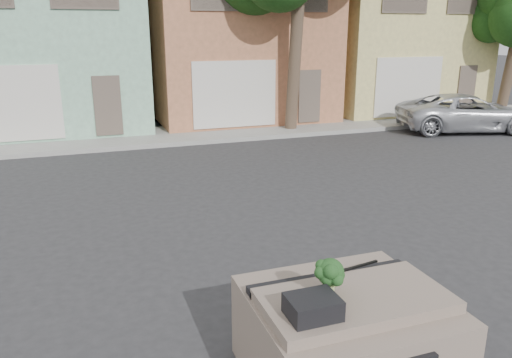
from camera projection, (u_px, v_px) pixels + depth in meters
ground_plane at (253, 264)px, 8.21m from camera, size 120.00×120.00×0.00m
sidewalk at (156, 137)px, 17.66m from camera, size 40.00×3.00×0.15m
townhouse_mint at (42, 28)px, 19.09m from camera, size 7.20×8.20×7.55m
townhouse_tan at (230, 28)px, 21.50m from camera, size 7.20×8.20×7.55m
townhouse_beige at (380, 28)px, 23.90m from camera, size 7.20×8.20×7.55m
silver_pickup at (464, 131)px, 19.02m from camera, size 5.48×3.62×1.40m
tree_near at (295, 14)px, 17.44m from camera, size 4.40×4.00×8.50m
tree_far at (512, 47)px, 21.01m from camera, size 3.20×3.00×6.00m
car_dashboard at (345, 335)px, 5.34m from camera, size 2.00×1.80×1.12m
instrument_hump at (313, 307)px, 4.65m from camera, size 0.48×0.38×0.20m
wiper_arm at (353, 268)px, 5.61m from camera, size 0.69×0.15×0.02m
broccoli at (330, 277)px, 4.99m from camera, size 0.42×0.42×0.41m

